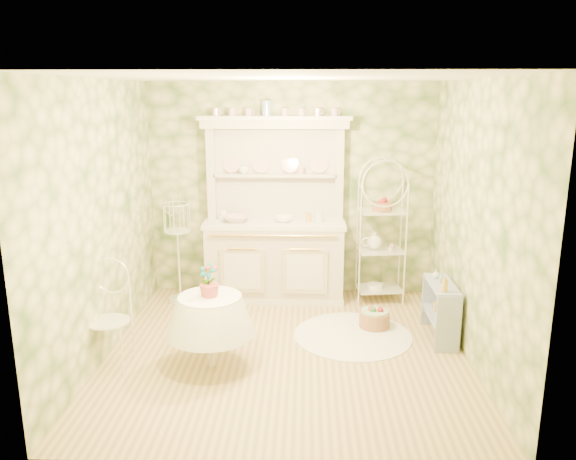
{
  "coord_description": "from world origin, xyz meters",
  "views": [
    {
      "loc": [
        0.19,
        -5.26,
        2.57
      ],
      "look_at": [
        0.0,
        0.5,
        1.15
      ],
      "focal_mm": 35.0,
      "sensor_mm": 36.0,
      "label": 1
    }
  ],
  "objects_px": {
    "round_table": "(211,330)",
    "kitchen_dresser": "(275,211)",
    "side_shelf": "(440,310)",
    "birdcage_stand": "(178,249)",
    "cafe_chair": "(108,319)",
    "bakers_rack": "(381,233)",
    "floor_basket": "(374,319)"
  },
  "relations": [
    {
      "from": "side_shelf",
      "to": "round_table",
      "type": "relative_size",
      "value": 0.99
    },
    {
      "from": "side_shelf",
      "to": "kitchen_dresser",
      "type": "bearing_deg",
      "value": 151.68
    },
    {
      "from": "round_table",
      "to": "bakers_rack",
      "type": "bearing_deg",
      "value": 45.28
    },
    {
      "from": "birdcage_stand",
      "to": "floor_basket",
      "type": "xyz_separation_m",
      "value": [
        2.36,
        -0.76,
        -0.58
      ]
    },
    {
      "from": "round_table",
      "to": "cafe_chair",
      "type": "relative_size",
      "value": 0.8
    },
    {
      "from": "kitchen_dresser",
      "to": "floor_basket",
      "type": "distance_m",
      "value": 1.8
    },
    {
      "from": "bakers_rack",
      "to": "round_table",
      "type": "relative_size",
      "value": 2.31
    },
    {
      "from": "bakers_rack",
      "to": "cafe_chair",
      "type": "xyz_separation_m",
      "value": [
        -2.8,
        -1.86,
        -0.4
      ]
    },
    {
      "from": "cafe_chair",
      "to": "side_shelf",
      "type": "bearing_deg",
      "value": 16.07
    },
    {
      "from": "bakers_rack",
      "to": "floor_basket",
      "type": "height_order",
      "value": "bakers_rack"
    },
    {
      "from": "bakers_rack",
      "to": "floor_basket",
      "type": "relative_size",
      "value": 5.67
    },
    {
      "from": "birdcage_stand",
      "to": "bakers_rack",
      "type": "bearing_deg",
      "value": 2.68
    },
    {
      "from": "side_shelf",
      "to": "round_table",
      "type": "bearing_deg",
      "value": -159.08
    },
    {
      "from": "round_table",
      "to": "side_shelf",
      "type": "bearing_deg",
      "value": 17.14
    },
    {
      "from": "kitchen_dresser",
      "to": "birdcage_stand",
      "type": "xyz_separation_m",
      "value": [
        -1.19,
        -0.14,
        -0.47
      ]
    },
    {
      "from": "cafe_chair",
      "to": "birdcage_stand",
      "type": "relative_size",
      "value": 0.7
    },
    {
      "from": "kitchen_dresser",
      "to": "side_shelf",
      "type": "xyz_separation_m",
      "value": [
        1.83,
        -1.15,
        -0.83
      ]
    },
    {
      "from": "kitchen_dresser",
      "to": "cafe_chair",
      "type": "relative_size",
      "value": 2.43
    },
    {
      "from": "kitchen_dresser",
      "to": "cafe_chair",
      "type": "bearing_deg",
      "value": -128.26
    },
    {
      "from": "birdcage_stand",
      "to": "floor_basket",
      "type": "bearing_deg",
      "value": -17.76
    },
    {
      "from": "kitchen_dresser",
      "to": "floor_basket",
      "type": "bearing_deg",
      "value": -37.45
    },
    {
      "from": "side_shelf",
      "to": "birdcage_stand",
      "type": "bearing_deg",
      "value": 165.31
    },
    {
      "from": "round_table",
      "to": "floor_basket",
      "type": "height_order",
      "value": "round_table"
    },
    {
      "from": "round_table",
      "to": "cafe_chair",
      "type": "xyz_separation_m",
      "value": [
        -0.97,
        -0.01,
        0.09
      ]
    },
    {
      "from": "kitchen_dresser",
      "to": "round_table",
      "type": "xyz_separation_m",
      "value": [
        -0.51,
        -1.87,
        -0.77
      ]
    },
    {
      "from": "side_shelf",
      "to": "birdcage_stand",
      "type": "relative_size",
      "value": 0.55
    },
    {
      "from": "birdcage_stand",
      "to": "round_table",
      "type": "bearing_deg",
      "value": -68.35
    },
    {
      "from": "bakers_rack",
      "to": "floor_basket",
      "type": "distance_m",
      "value": 1.18
    },
    {
      "from": "side_shelf",
      "to": "floor_basket",
      "type": "xyz_separation_m",
      "value": [
        -0.66,
        0.25,
        -0.22
      ]
    },
    {
      "from": "cafe_chair",
      "to": "birdcage_stand",
      "type": "distance_m",
      "value": 1.77
    },
    {
      "from": "round_table",
      "to": "kitchen_dresser",
      "type": "bearing_deg",
      "value": 74.81
    },
    {
      "from": "kitchen_dresser",
      "to": "side_shelf",
      "type": "height_order",
      "value": "kitchen_dresser"
    }
  ]
}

